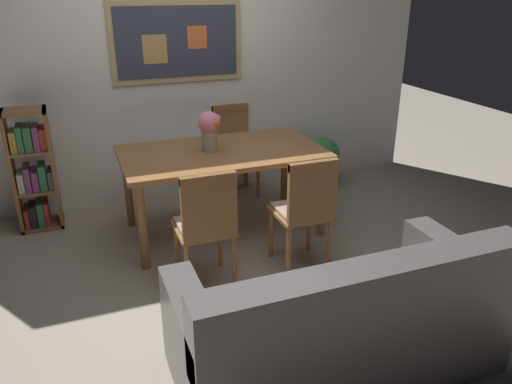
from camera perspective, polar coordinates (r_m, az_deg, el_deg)
ground_plane at (r=3.98m, az=-2.57°, el=-8.26°), size 12.00×12.00×0.00m
wall_back_with_painting at (r=5.02m, az=-8.89°, el=13.98°), size 5.20×0.14×2.60m
dining_table at (r=4.24m, az=-3.89°, el=3.66°), size 1.69×0.96×0.75m
dining_chair_near_right at (r=3.70m, az=5.70°, el=-1.48°), size 0.40×0.41×0.91m
dining_chair_far_right at (r=5.16m, az=-2.56°, el=5.70°), size 0.40×0.41×0.91m
dining_chair_near_left at (r=3.46m, az=-5.74°, el=-3.24°), size 0.40×0.41×0.91m
leather_couch at (r=2.87m, az=9.59°, el=-14.88°), size 1.80×0.84×0.84m
bookshelf at (r=4.78m, az=-24.13°, el=2.14°), size 0.36×0.28×1.08m
potted_ivy at (r=5.40m, az=7.57°, el=3.63°), size 0.37×0.37×0.59m
flower_vase at (r=4.17m, az=-5.33°, el=7.34°), size 0.20×0.20×0.33m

